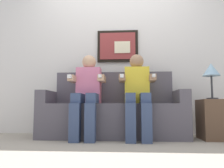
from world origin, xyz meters
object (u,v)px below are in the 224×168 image
person_on_left (87,91)px  table_lamp (211,71)px  couch (113,114)px  person_on_right (137,91)px  side_table_right (216,119)px

person_on_left → table_lamp: size_ratio=2.41×
couch → person_on_right: (0.32, -0.17, 0.29)m
couch → person_on_right: size_ratio=1.73×
table_lamp → person_on_right: bearing=-177.6°
person_on_right → table_lamp: size_ratio=2.41×
side_table_right → table_lamp: bearing=-154.3°
person_on_left → person_on_right: bearing=0.0°
person_on_right → table_lamp: (0.94, 0.04, 0.25)m
side_table_right → table_lamp: 0.61m
person_on_left → side_table_right: (1.63, 0.06, -0.36)m
person_on_right → couch: bearing=152.6°
person_on_right → side_table_right: size_ratio=2.22×
couch → person_on_left: bearing=-152.6°
couch → person_on_right: bearing=-27.4°
person_on_right → table_lamp: person_on_right is taller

